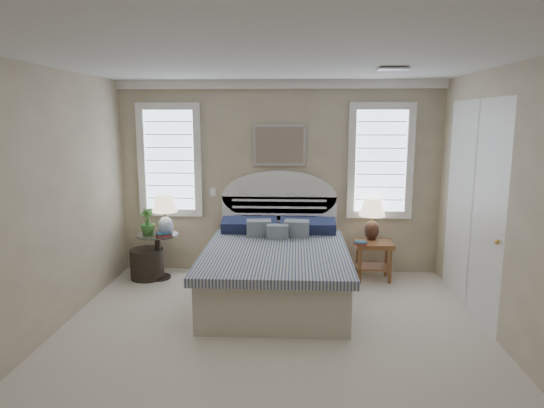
{
  "coord_description": "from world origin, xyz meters",
  "views": [
    {
      "loc": [
        0.23,
        -4.29,
        2.2
      ],
      "look_at": [
        -0.03,
        1.0,
        1.25
      ],
      "focal_mm": 32.0,
      "sensor_mm": 36.0,
      "label": 1
    }
  ],
  "objects_px": {
    "bed": "(276,266)",
    "side_table_left": "(158,251)",
    "lamp_left": "(165,211)",
    "lamp_right": "(372,214)",
    "floor_pot": "(147,264)",
    "nightstand_right": "(374,252)"
  },
  "relations": [
    {
      "from": "bed",
      "to": "lamp_left",
      "type": "height_order",
      "value": "bed"
    },
    {
      "from": "lamp_right",
      "to": "nightstand_right",
      "type": "bearing_deg",
      "value": -83.71
    },
    {
      "from": "bed",
      "to": "floor_pot",
      "type": "relative_size",
      "value": 4.99
    },
    {
      "from": "lamp_left",
      "to": "bed",
      "type": "bearing_deg",
      "value": -20.16
    },
    {
      "from": "lamp_left",
      "to": "floor_pot",
      "type": "bearing_deg",
      "value": 173.61
    },
    {
      "from": "lamp_left",
      "to": "lamp_right",
      "type": "height_order",
      "value": "lamp_left"
    },
    {
      "from": "side_table_left",
      "to": "lamp_right",
      "type": "bearing_deg",
      "value": 4.73
    },
    {
      "from": "lamp_left",
      "to": "lamp_right",
      "type": "distance_m",
      "value": 2.82
    },
    {
      "from": "side_table_left",
      "to": "nightstand_right",
      "type": "height_order",
      "value": "side_table_left"
    },
    {
      "from": "bed",
      "to": "side_table_left",
      "type": "height_order",
      "value": "bed"
    },
    {
      "from": "side_table_left",
      "to": "floor_pot",
      "type": "distance_m",
      "value": 0.24
    },
    {
      "from": "bed",
      "to": "side_table_left",
      "type": "distance_m",
      "value": 1.75
    },
    {
      "from": "bed",
      "to": "lamp_left",
      "type": "xyz_separation_m",
      "value": [
        -1.52,
        0.56,
        0.58
      ]
    },
    {
      "from": "side_table_left",
      "to": "lamp_right",
      "type": "relative_size",
      "value": 1.08
    },
    {
      "from": "floor_pot",
      "to": "lamp_left",
      "type": "height_order",
      "value": "lamp_left"
    },
    {
      "from": "bed",
      "to": "lamp_left",
      "type": "bearing_deg",
      "value": 159.84
    },
    {
      "from": "bed",
      "to": "lamp_right",
      "type": "height_order",
      "value": "bed"
    },
    {
      "from": "bed",
      "to": "side_table_left",
      "type": "xyz_separation_m",
      "value": [
        -1.65,
        0.59,
        0.0
      ]
    },
    {
      "from": "side_table_left",
      "to": "bed",
      "type": "bearing_deg",
      "value": -19.74
    },
    {
      "from": "side_table_left",
      "to": "lamp_left",
      "type": "xyz_separation_m",
      "value": [
        0.13,
        -0.03,
        0.58
      ]
    },
    {
      "from": "nightstand_right",
      "to": "lamp_left",
      "type": "bearing_deg",
      "value": -177.31
    },
    {
      "from": "nightstand_right",
      "to": "lamp_left",
      "type": "xyz_separation_m",
      "value": [
        -2.82,
        -0.13,
        0.58
      ]
    }
  ]
}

